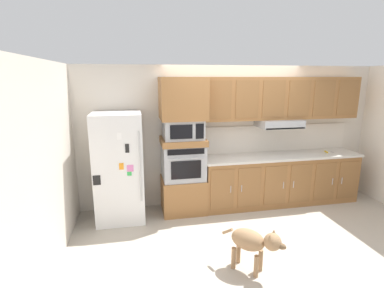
# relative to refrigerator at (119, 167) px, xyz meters

# --- Properties ---
(ground_plane) EXTENTS (9.60, 9.60, 0.00)m
(ground_plane) POSITION_rel_refrigerator_xyz_m (2.01, -0.68, -0.88)
(ground_plane) COLOR #B2A899
(back_kitchen_wall) EXTENTS (6.20, 0.12, 2.50)m
(back_kitchen_wall) POSITION_rel_refrigerator_xyz_m (2.01, 0.43, 0.37)
(back_kitchen_wall) COLOR beige
(back_kitchen_wall) RESTS_ON ground
(side_panel_left) EXTENTS (0.12, 7.10, 2.50)m
(side_panel_left) POSITION_rel_refrigerator_xyz_m (-0.79, -0.68, 0.37)
(side_panel_left) COLOR beige
(side_panel_left) RESTS_ON ground
(refrigerator) EXTENTS (0.76, 0.73, 1.76)m
(refrigerator) POSITION_rel_refrigerator_xyz_m (0.00, 0.00, 0.00)
(refrigerator) COLOR white
(refrigerator) RESTS_ON ground
(oven_base_cabinet) EXTENTS (0.74, 0.62, 0.60)m
(oven_base_cabinet) POSITION_rel_refrigerator_xyz_m (1.06, 0.07, -0.58)
(oven_base_cabinet) COLOR #996638
(oven_base_cabinet) RESTS_ON ground
(built_in_oven) EXTENTS (0.70, 0.62, 0.60)m
(built_in_oven) POSITION_rel_refrigerator_xyz_m (1.06, 0.07, 0.02)
(built_in_oven) COLOR #A8AAAF
(built_in_oven) RESTS_ON oven_base_cabinet
(appliance_mid_shelf) EXTENTS (0.74, 0.62, 0.10)m
(appliance_mid_shelf) POSITION_rel_refrigerator_xyz_m (1.06, 0.07, 0.37)
(appliance_mid_shelf) COLOR #996638
(appliance_mid_shelf) RESTS_ON built_in_oven
(microwave) EXTENTS (0.64, 0.54, 0.32)m
(microwave) POSITION_rel_refrigerator_xyz_m (1.06, 0.07, 0.58)
(microwave) COLOR #A8AAAF
(microwave) RESTS_ON appliance_mid_shelf
(appliance_upper_cabinet) EXTENTS (0.74, 0.62, 0.68)m
(appliance_upper_cabinet) POSITION_rel_refrigerator_xyz_m (1.06, 0.07, 1.08)
(appliance_upper_cabinet) COLOR #996638
(appliance_upper_cabinet) RESTS_ON microwave
(lower_cabinet_run) EXTENTS (2.89, 0.63, 0.88)m
(lower_cabinet_run) POSITION_rel_refrigerator_xyz_m (2.87, 0.07, -0.44)
(lower_cabinet_run) COLOR #996638
(lower_cabinet_run) RESTS_ON ground
(countertop_slab) EXTENTS (2.93, 0.64, 0.04)m
(countertop_slab) POSITION_rel_refrigerator_xyz_m (2.87, 0.07, 0.02)
(countertop_slab) COLOR beige
(countertop_slab) RESTS_ON lower_cabinet_run
(backsplash_panel) EXTENTS (2.93, 0.02, 0.50)m
(backsplash_panel) POSITION_rel_refrigerator_xyz_m (2.87, 0.36, 0.29)
(backsplash_panel) COLOR silver
(backsplash_panel) RESTS_ON countertop_slab
(upper_cabinet_with_hood) EXTENTS (2.89, 0.48, 0.88)m
(upper_cabinet_with_hood) POSITION_rel_refrigerator_xyz_m (2.87, 0.19, 1.02)
(upper_cabinet_with_hood) COLOR #996638
(upper_cabinet_with_hood) RESTS_ON backsplash_panel
(screwdriver) EXTENTS (0.14, 0.13, 0.03)m
(screwdriver) POSITION_rel_refrigerator_xyz_m (3.78, 0.05, 0.05)
(screwdriver) COLOR yellow
(screwdriver) RESTS_ON countertop_slab
(dog) EXTENTS (0.60, 0.60, 0.59)m
(dog) POSITION_rel_refrigerator_xyz_m (1.59, -1.74, -0.48)
(dog) COLOR #997551
(dog) RESTS_ON ground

